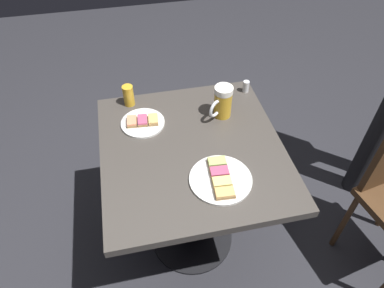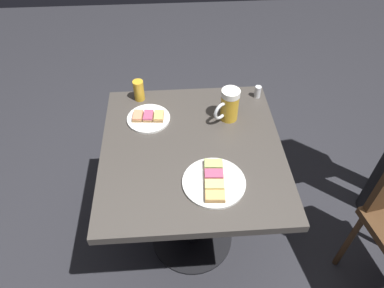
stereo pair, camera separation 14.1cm
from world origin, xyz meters
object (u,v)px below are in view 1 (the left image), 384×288
Objects in this scene: plate_near at (221,179)px; beer_glass_small at (129,96)px; plate_far at (143,122)px; salt_shaker at (246,87)px; beer_mug at (222,102)px.

beer_glass_small reaches higher than plate_near.
plate_far is at bearing -146.31° from plate_near.
salt_shaker is at bearing 152.41° from plate_near.
salt_shaker is (-0.14, 0.16, -0.05)m from beer_mug.
beer_glass_small is at bearing -112.57° from beer_mug.
salt_shaker is at bearing 87.83° from beer_glass_small.
beer_glass_small is 0.56m from salt_shaker.
beer_glass_small is (-0.52, -0.29, 0.04)m from plate_near.
salt_shaker reaches higher than plate_near.
beer_glass_small is at bearing -163.56° from plate_far.
beer_mug is (0.02, 0.35, 0.06)m from plate_far.
plate_far is at bearing -92.51° from beer_mug.
salt_shaker is (0.02, 0.56, -0.02)m from beer_glass_small.
beer_glass_small reaches higher than plate_far.
plate_near is 2.38× the size of beer_glass_small.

